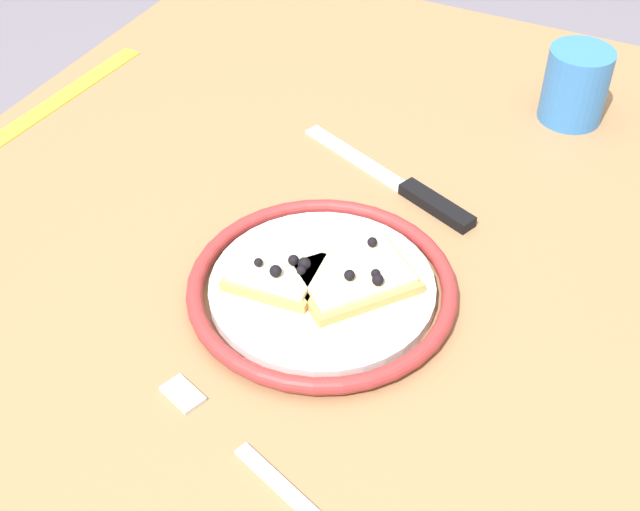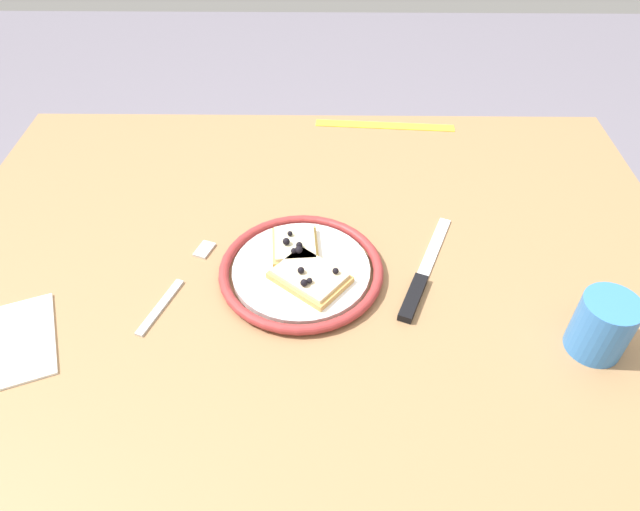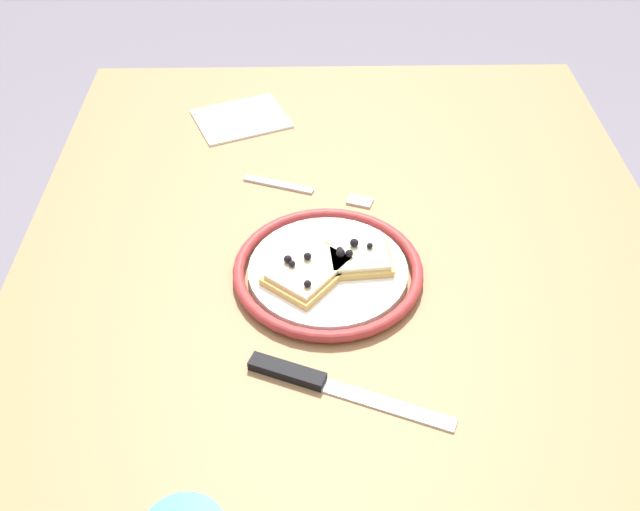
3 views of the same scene
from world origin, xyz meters
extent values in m
cube|color=#936D47|center=(0.00, 0.00, 0.71)|extent=(1.18, 0.89, 0.04)
cylinder|color=#4C4742|center=(-0.53, -0.39, 0.35)|extent=(0.05, 0.05, 0.69)
cylinder|color=#4C4742|center=(-0.53, 0.39, 0.35)|extent=(0.05, 0.05, 0.69)
cylinder|color=white|center=(-0.01, -0.03, 0.74)|extent=(0.21, 0.21, 0.01)
torus|color=maroon|center=(-0.01, -0.03, 0.74)|extent=(0.25, 0.25, 0.02)
cube|color=tan|center=(0.00, -0.05, 0.75)|extent=(0.13, 0.13, 0.01)
cube|color=beige|center=(0.00, -0.05, 0.76)|extent=(0.12, 0.11, 0.01)
sphere|color=black|center=(-0.01, -0.05, 0.76)|extent=(0.01, 0.01, 0.01)
sphere|color=black|center=(-0.01, -0.08, 0.76)|extent=(0.01, 0.01, 0.01)
sphere|color=black|center=(0.04, -0.05, 0.76)|extent=(0.01, 0.01, 0.01)
sphere|color=black|center=(0.00, -0.07, 0.76)|extent=(0.01, 0.01, 0.01)
cube|color=tan|center=(-0.02, 0.01, 0.75)|extent=(0.08, 0.09, 0.01)
cube|color=beige|center=(-0.02, 0.01, 0.76)|extent=(0.07, 0.08, 0.01)
sphere|color=black|center=(-0.02, -0.01, 0.76)|extent=(0.01, 0.01, 0.01)
sphere|color=black|center=(-0.02, 0.00, 0.76)|extent=(0.01, 0.01, 0.01)
sphere|color=black|center=(-0.03, -0.01, 0.76)|extent=(0.01, 0.01, 0.01)
sphere|color=black|center=(-0.04, 0.01, 0.76)|extent=(0.01, 0.01, 0.01)
sphere|color=black|center=(-0.03, 0.03, 0.76)|extent=(0.01, 0.01, 0.01)
cube|color=silver|center=(0.19, 0.03, 0.73)|extent=(0.07, 0.15, 0.00)
cube|color=black|center=(0.15, -0.08, 0.73)|extent=(0.05, 0.09, 0.01)
cube|color=#BDBDBD|center=(-0.21, -0.10, 0.73)|extent=(0.05, 0.11, 0.00)
cube|color=#BDBDBD|center=(-0.17, 0.02, 0.73)|extent=(0.03, 0.04, 0.00)
cube|color=white|center=(-0.40, -0.16, 0.73)|extent=(0.16, 0.18, 0.00)
camera|label=1|loc=(-0.52, -0.27, 1.28)|focal=47.98mm
camera|label=2|loc=(0.02, -0.63, 1.34)|focal=31.76mm
camera|label=3|loc=(0.67, -0.05, 1.38)|focal=40.49mm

